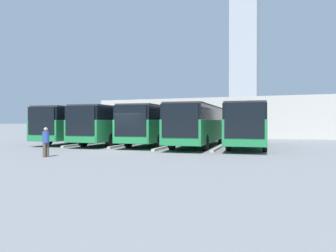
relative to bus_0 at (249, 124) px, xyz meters
name	(u,v)px	position (x,y,z in m)	size (l,w,h in m)	color
ground_plane	(122,151)	(7.45, 6.22, -1.77)	(600.00, 600.00, 0.00)	gray
bus_0	(249,124)	(0.00, 0.00, 0.00)	(3.66, 12.43, 3.15)	#238447
curb_divider_0	(219,147)	(1.86, 1.81, -1.69)	(0.24, 7.20, 0.15)	#B2B2AD
bus_1	(199,124)	(3.73, 0.63, 0.00)	(3.66, 12.43, 3.15)	#238447
curb_divider_1	(169,146)	(5.59, 2.44, -1.69)	(0.24, 7.20, 0.15)	#B2B2AD
bus_2	(159,124)	(7.45, -0.04, 0.00)	(3.66, 12.43, 3.15)	#238447
curb_divider_2	(129,145)	(9.32, 1.77, -1.69)	(0.24, 7.20, 0.15)	#B2B2AD
bus_3	(118,124)	(11.18, 0.35, 0.00)	(3.66, 12.43, 3.15)	#238447
curb_divider_3	(88,144)	(13.04, 2.17, -1.69)	(0.24, 7.20, 0.15)	#B2B2AD
bus_4	(84,123)	(14.91, 0.03, 0.00)	(3.66, 12.43, 3.15)	#238447
pedestrian	(46,141)	(9.25, 11.26, -0.90)	(0.41, 0.41, 1.61)	brown
station_building	(215,118)	(7.45, -20.43, 0.72)	(29.62, 15.78, 4.92)	beige
office_tower	(245,61)	(27.14, -180.12, 38.00)	(16.24, 16.24, 80.75)	#ADB2B7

